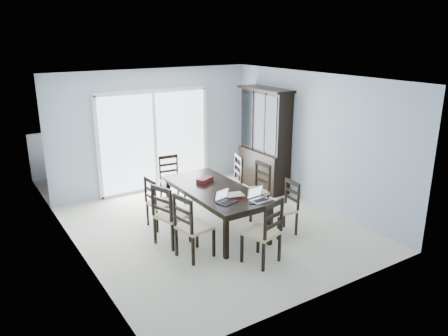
{
  "coord_description": "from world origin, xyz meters",
  "views": [
    {
      "loc": [
        -3.66,
        -6.01,
        3.29
      ],
      "look_at": [
        0.18,
        0.0,
        1.08
      ],
      "focal_mm": 35.0,
      "sensor_mm": 36.0,
      "label": 1
    }
  ],
  "objects_px": {
    "game_box": "(205,180)",
    "china_hutch": "(265,140)",
    "chair_right_near": "(287,202)",
    "chair_right_far": "(233,175)",
    "laptop_dark": "(227,200)",
    "hot_tub": "(127,160)",
    "chair_end_far": "(170,174)",
    "dining_table": "(215,192)",
    "chair_right_mid": "(258,184)",
    "chair_left_near": "(189,220)",
    "cell_phone": "(253,203)",
    "laptop_silver": "(260,198)",
    "chair_left_far": "(156,197)",
    "chair_end_near": "(267,226)",
    "chair_left_mid": "(167,209)"
  },
  "relations": [
    {
      "from": "chair_left_far",
      "to": "cell_phone",
      "type": "distance_m",
      "value": 1.8
    },
    {
      "from": "chair_right_far",
      "to": "hot_tub",
      "type": "height_order",
      "value": "chair_right_far"
    },
    {
      "from": "chair_right_far",
      "to": "chair_end_far",
      "type": "bearing_deg",
      "value": 64.46
    },
    {
      "from": "dining_table",
      "to": "chair_right_mid",
      "type": "height_order",
      "value": "chair_right_mid"
    },
    {
      "from": "chair_end_far",
      "to": "cell_phone",
      "type": "relative_size",
      "value": 9.74
    },
    {
      "from": "game_box",
      "to": "dining_table",
      "type": "bearing_deg",
      "value": -92.74
    },
    {
      "from": "chair_end_near",
      "to": "cell_phone",
      "type": "xyz_separation_m",
      "value": [
        0.14,
        0.54,
        0.13
      ]
    },
    {
      "from": "chair_end_near",
      "to": "chair_left_near",
      "type": "bearing_deg",
      "value": 123.33
    },
    {
      "from": "chair_left_mid",
      "to": "chair_left_far",
      "type": "height_order",
      "value": "chair_left_mid"
    },
    {
      "from": "dining_table",
      "to": "chair_end_near",
      "type": "distance_m",
      "value": 1.46
    },
    {
      "from": "laptop_dark",
      "to": "game_box",
      "type": "xyz_separation_m",
      "value": [
        0.2,
        1.05,
        -0.01
      ]
    },
    {
      "from": "dining_table",
      "to": "chair_end_near",
      "type": "height_order",
      "value": "chair_end_near"
    },
    {
      "from": "chair_left_mid",
      "to": "chair_end_far",
      "type": "distance_m",
      "value": 1.96
    },
    {
      "from": "chair_left_near",
      "to": "chair_left_far",
      "type": "xyz_separation_m",
      "value": [
        0.04,
        1.29,
        -0.07
      ]
    },
    {
      "from": "chair_end_near",
      "to": "chair_right_far",
      "type": "bearing_deg",
      "value": 52.54
    },
    {
      "from": "laptop_silver",
      "to": "chair_right_near",
      "type": "bearing_deg",
      "value": 3.74
    },
    {
      "from": "laptop_dark",
      "to": "cell_phone",
      "type": "xyz_separation_m",
      "value": [
        0.31,
        -0.25,
        -0.04
      ]
    },
    {
      "from": "china_hutch",
      "to": "chair_left_near",
      "type": "xyz_separation_m",
      "value": [
        -2.91,
        -1.96,
        -0.44
      ]
    },
    {
      "from": "chair_right_near",
      "to": "chair_right_far",
      "type": "height_order",
      "value": "chair_right_far"
    },
    {
      "from": "chair_right_far",
      "to": "cell_phone",
      "type": "height_order",
      "value": "chair_right_far"
    },
    {
      "from": "chair_left_far",
      "to": "chair_end_near",
      "type": "relative_size",
      "value": 0.91
    },
    {
      "from": "chair_right_near",
      "to": "chair_right_mid",
      "type": "bearing_deg",
      "value": 3.09
    },
    {
      "from": "chair_left_far",
      "to": "cell_phone",
      "type": "relative_size",
      "value": 9.55
    },
    {
      "from": "chair_right_near",
      "to": "chair_right_far",
      "type": "relative_size",
      "value": 0.9
    },
    {
      "from": "chair_left_near",
      "to": "chair_right_near",
      "type": "bearing_deg",
      "value": 77.25
    },
    {
      "from": "laptop_dark",
      "to": "hot_tub",
      "type": "height_order",
      "value": "laptop_dark"
    },
    {
      "from": "chair_right_far",
      "to": "laptop_dark",
      "type": "relative_size",
      "value": 3.54
    },
    {
      "from": "chair_left_mid",
      "to": "hot_tub",
      "type": "relative_size",
      "value": 0.61
    },
    {
      "from": "chair_end_near",
      "to": "game_box",
      "type": "xyz_separation_m",
      "value": [
        0.03,
        1.84,
        0.17
      ]
    },
    {
      "from": "chair_right_far",
      "to": "chair_right_near",
      "type": "bearing_deg",
      "value": -160.66
    },
    {
      "from": "dining_table",
      "to": "cell_phone",
      "type": "xyz_separation_m",
      "value": [
        0.13,
        -0.92,
        0.08
      ]
    },
    {
      "from": "chair_end_near",
      "to": "cell_phone",
      "type": "height_order",
      "value": "chair_end_near"
    },
    {
      "from": "dining_table",
      "to": "cell_phone",
      "type": "height_order",
      "value": "cell_phone"
    },
    {
      "from": "chair_end_far",
      "to": "cell_phone",
      "type": "bearing_deg",
      "value": 99.29
    },
    {
      "from": "laptop_dark",
      "to": "chair_left_near",
      "type": "bearing_deg",
      "value": 169.5
    },
    {
      "from": "hot_tub",
      "to": "china_hutch",
      "type": "bearing_deg",
      "value": -44.49
    },
    {
      "from": "chair_end_far",
      "to": "laptop_silver",
      "type": "height_order",
      "value": "chair_end_far"
    },
    {
      "from": "dining_table",
      "to": "chair_left_far",
      "type": "relative_size",
      "value": 2.05
    },
    {
      "from": "game_box",
      "to": "china_hutch",
      "type": "bearing_deg",
      "value": 23.51
    },
    {
      "from": "dining_table",
      "to": "hot_tub",
      "type": "relative_size",
      "value": 1.14
    },
    {
      "from": "china_hutch",
      "to": "chair_right_mid",
      "type": "relative_size",
      "value": 1.89
    },
    {
      "from": "hot_tub",
      "to": "cell_phone",
      "type": "bearing_deg",
      "value": -84.72
    },
    {
      "from": "chair_right_near",
      "to": "chair_right_far",
      "type": "distance_m",
      "value": 1.54
    },
    {
      "from": "chair_left_far",
      "to": "chair_right_near",
      "type": "distance_m",
      "value": 2.25
    },
    {
      "from": "chair_end_far",
      "to": "hot_tub",
      "type": "height_order",
      "value": "chair_end_far"
    },
    {
      "from": "hot_tub",
      "to": "dining_table",
      "type": "bearing_deg",
      "value": -85.38
    },
    {
      "from": "dining_table",
      "to": "chair_right_near",
      "type": "distance_m",
      "value": 1.23
    },
    {
      "from": "china_hutch",
      "to": "chair_right_mid",
      "type": "xyz_separation_m",
      "value": [
        -1.04,
        -1.15,
        -0.46
      ]
    },
    {
      "from": "chair_right_near",
      "to": "game_box",
      "type": "xyz_separation_m",
      "value": [
        -0.93,
        1.16,
        0.23
      ]
    },
    {
      "from": "chair_left_mid",
      "to": "laptop_silver",
      "type": "relative_size",
      "value": 3.64
    }
  ]
}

